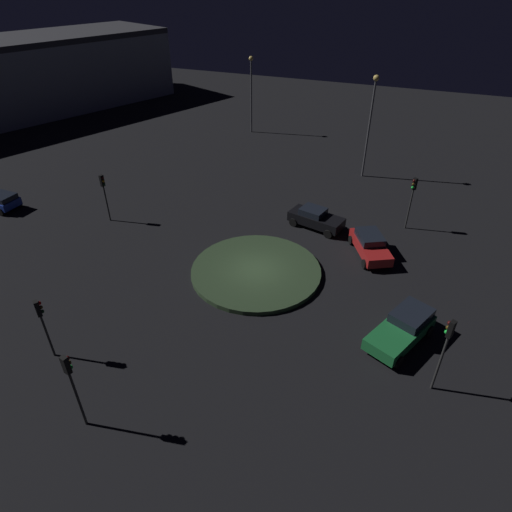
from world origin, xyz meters
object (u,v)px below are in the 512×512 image
car_green (403,328)px  streetlamp_east (371,114)px  traffic_light_southwest (446,342)px  streetlamp_northeast (251,85)px  traffic_light_west (71,378)px  traffic_light_northwest (42,318)px  traffic_light_southeast (412,193)px  traffic_light_north (104,189)px  store_building (23,76)px  car_black (316,218)px  car_red (370,245)px

car_green → streetlamp_east: size_ratio=0.52×
car_green → traffic_light_southwest: (-2.87, -1.79, 2.30)m
streetlamp_east → traffic_light_southwest: bearing=-162.3°
traffic_light_southwest → streetlamp_northeast: size_ratio=0.51×
traffic_light_west → streetlamp_northeast: 41.39m
traffic_light_northwest → streetlamp_east: size_ratio=0.40×
traffic_light_west → traffic_light_southeast: bearing=-14.3°
traffic_light_west → traffic_light_northwest: traffic_light_west is taller
streetlamp_east → streetlamp_northeast: size_ratio=1.09×
traffic_light_northwest → traffic_light_southwest: bearing=-41.0°
traffic_light_north → store_building: bearing=153.5°
traffic_light_northwest → store_building: (34.48, 35.45, 1.97)m
traffic_light_west → traffic_light_southeast: (23.42, -11.62, -0.07)m
traffic_light_southwest → streetlamp_east: (24.37, 7.78, 2.87)m
car_black → traffic_light_southwest: size_ratio=1.03×
car_black → store_building: store_building is taller
traffic_light_northwest → streetlamp_east: (29.47, -11.02, 3.32)m
traffic_light_west → store_building: bearing=59.0°
traffic_light_north → traffic_light_southwest: size_ratio=0.89×
streetlamp_east → store_building: bearing=83.8°
traffic_light_north → traffic_light_southeast: (7.50, -22.30, 0.21)m
traffic_light_west → traffic_light_northwest: (2.75, 4.35, -0.41)m
car_black → traffic_light_southeast: size_ratio=1.08×
traffic_light_north → streetlamp_east: 24.03m
car_red → traffic_light_west: 21.12m
car_red → traffic_light_southwest: (-10.82, -4.85, 2.33)m
car_red → car_green: size_ratio=0.95×
store_building → streetlamp_northeast: bearing=117.6°
traffic_light_southwest → traffic_light_west: (-7.86, 14.45, -0.05)m
car_green → store_building: (26.51, 52.45, 3.82)m
traffic_light_southwest → car_black: bearing=-27.8°
traffic_light_northwest → streetlamp_northeast: (37.72, 3.98, 2.81)m
traffic_light_southeast → streetlamp_east: bearing=-109.1°
car_green → streetlamp_northeast: bearing=-120.4°
car_black → store_building: (16.26, 44.78, 3.85)m
traffic_light_north → traffic_light_northwest: bearing=-54.6°
car_black → traffic_light_west: 21.68m
car_black → traffic_light_west: bearing=-89.4°
car_red → car_black: bearing=-144.8°
traffic_light_southwest → traffic_light_northwest: size_ratio=1.18×
car_green → traffic_light_southwest: size_ratio=1.10×
car_green → traffic_light_northwest: bearing=-40.5°
streetlamp_northeast → traffic_light_northwest: bearing=-174.0°
car_green → traffic_light_west: bearing=-25.3°
car_red → car_black: 5.14m
car_black → traffic_light_northwest: (-18.22, 9.34, 1.87)m
car_red → traffic_light_southeast: size_ratio=1.09×
streetlamp_northeast → traffic_light_southeast: bearing=-130.5°
streetlamp_east → car_green: bearing=-164.4°
car_black → streetlamp_northeast: size_ratio=0.53×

